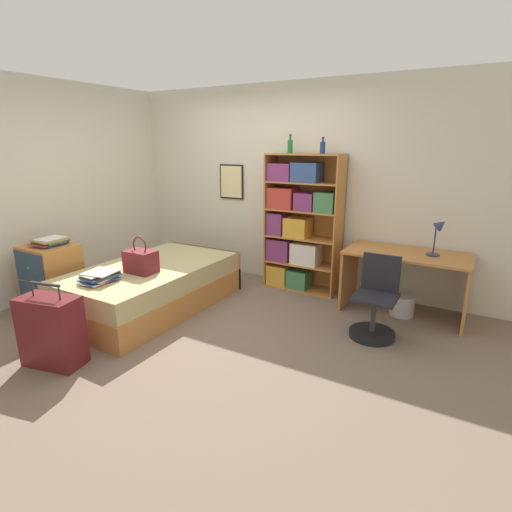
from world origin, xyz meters
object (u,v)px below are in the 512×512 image
at_px(dresser, 52,277).
at_px(bookcase, 297,225).
at_px(bottle_green, 290,146).
at_px(desk_chair, 375,311).
at_px(suitcase, 52,331).
at_px(book_stack_on_bed, 100,277).
at_px(handbag, 141,261).
at_px(bed, 153,286).
at_px(bottle_brown, 323,147).
at_px(desk_lamp, 439,230).
at_px(magazine_pile_on_dresser, 50,242).
at_px(waste_bin, 402,305).
at_px(desk, 406,271).

xyz_separation_m(dresser, bookcase, (2.14, 2.02, 0.48)).
distance_m(bottle_green, desk_chair, 2.26).
xyz_separation_m(suitcase, dresser, (-1.14, 0.77, 0.06)).
bearing_deg(desk_chair, bottle_green, 147.32).
bearing_deg(bottle_green, book_stack_on_bed, -117.28).
height_order(handbag, bottle_green, bottle_green).
bearing_deg(bed, handbag, -68.90).
bearing_deg(desk_chair, bottle_brown, 137.83).
xyz_separation_m(suitcase, desk_lamp, (2.67, 2.67, 0.67)).
bearing_deg(book_stack_on_bed, dresser, 175.87).
distance_m(dresser, bottle_green, 3.21).
xyz_separation_m(bed, bookcase, (1.17, 1.42, 0.60)).
bearing_deg(magazine_pile_on_dresser, bed, 30.92).
bearing_deg(magazine_pile_on_dresser, suitcase, -35.54).
distance_m(magazine_pile_on_dresser, desk_chair, 3.60).
distance_m(suitcase, magazine_pile_on_dresser, 1.46).
relative_size(magazine_pile_on_dresser, desk_lamp, 0.92).
bearing_deg(waste_bin, book_stack_on_bed, -144.48).
bearing_deg(desk, waste_bin, -78.27).
xyz_separation_m(bookcase, desk_lamp, (1.68, -0.13, 0.13)).
xyz_separation_m(book_stack_on_bed, suitcase, (0.21, -0.71, -0.25)).
distance_m(dresser, bookcase, 2.98).
relative_size(dresser, bottle_brown, 3.85).
xyz_separation_m(bookcase, desk, (1.39, -0.15, -0.35)).
height_order(dresser, bookcase, bookcase).
xyz_separation_m(bed, dresser, (-0.97, -0.60, 0.12)).
relative_size(bed, desk_lamp, 4.88).
bearing_deg(bookcase, magazine_pile_on_dresser, -136.90).
xyz_separation_m(bottle_brown, desk, (1.08, -0.14, -1.30)).
height_order(magazine_pile_on_dresser, waste_bin, magazine_pile_on_dresser).
bearing_deg(waste_bin, desk_chair, -103.24).
height_order(suitcase, dresser, dresser).
height_order(magazine_pile_on_dresser, desk_lamp, desk_lamp).
distance_m(bookcase, bottle_green, 0.98).
xyz_separation_m(book_stack_on_bed, bookcase, (1.21, 2.09, 0.29)).
bearing_deg(desk_chair, suitcase, -139.50).
distance_m(book_stack_on_bed, desk_lamp, 3.51).
bearing_deg(bed, suitcase, -82.99).
bearing_deg(suitcase, desk_lamp, 44.91).
bearing_deg(book_stack_on_bed, magazine_pile_on_dresser, 173.84).
xyz_separation_m(bed, desk_lamp, (2.84, 1.29, 0.73)).
bearing_deg(magazine_pile_on_dresser, bottle_green, 45.08).
xyz_separation_m(book_stack_on_bed, dresser, (-0.93, 0.07, -0.18)).
relative_size(handbag, desk_chair, 0.50).
xyz_separation_m(handbag, bookcase, (1.07, 1.66, 0.22)).
bearing_deg(bed, book_stack_on_bed, -93.57).
bearing_deg(desk_chair, waste_bin, 76.76).
relative_size(bookcase, waste_bin, 6.62).
distance_m(bottle_green, bottle_brown, 0.44).
relative_size(bottle_green, waste_bin, 0.87).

